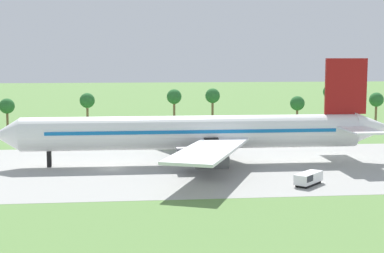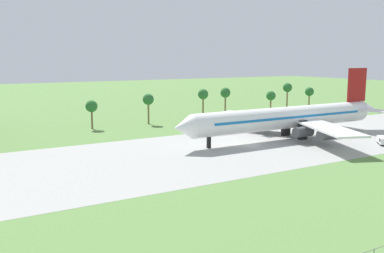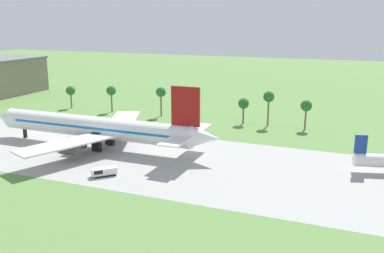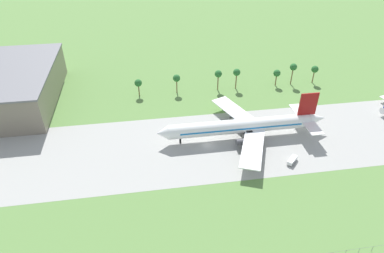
% 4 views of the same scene
% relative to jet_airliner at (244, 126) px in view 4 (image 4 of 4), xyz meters
% --- Properties ---
extents(ground_plane, '(600.00, 600.00, 0.00)m').
position_rel_jet_airliner_xyz_m(ground_plane, '(-15.31, -2.87, -5.55)').
color(ground_plane, '#5B8442').
extents(taxiway_strip, '(320.00, 44.00, 0.02)m').
position_rel_jet_airliner_xyz_m(taxiway_strip, '(-15.31, -2.87, -5.54)').
color(taxiway_strip, '#9E9E99').
rests_on(taxiway_strip, ground_plane).
extents(jet_airliner, '(69.76, 52.06, 18.29)m').
position_rel_jet_airliner_xyz_m(jet_airliner, '(0.00, 0.00, 0.00)').
color(jet_airliner, white).
rests_on(jet_airliner, ground_plane).
extents(baggage_tug, '(5.25, 5.38, 1.86)m').
position_rel_jet_airliner_xyz_m(baggage_tug, '(13.36, -18.38, -4.52)').
color(baggage_tug, black).
rests_on(baggage_tug, ground_plane).
extents(terminal_building, '(36.72, 61.20, 16.56)m').
position_rel_jet_airliner_xyz_m(terminal_building, '(-98.20, 44.68, 2.75)').
color(terminal_building, slate).
rests_on(terminal_building, ground_plane).
extents(palm_tree_row, '(94.04, 3.60, 11.55)m').
position_rel_jet_airliner_xyz_m(palm_tree_row, '(8.36, 41.56, 2.38)').
color(palm_tree_row, brown).
rests_on(palm_tree_row, ground_plane).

